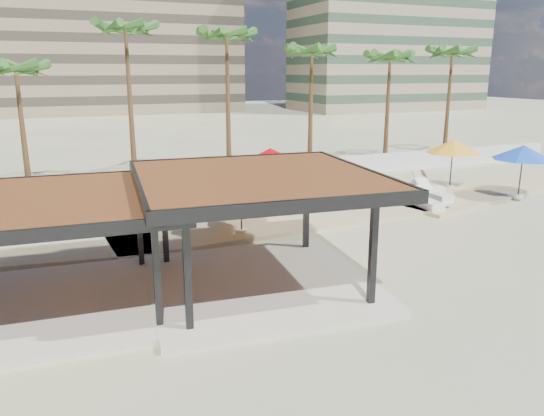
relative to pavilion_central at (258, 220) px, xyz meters
The scene contains 20 objects.
ground 3.00m from the pavilion_central, 16.23° to the right, with size 200.00×200.00×0.00m, color #C5B782.
promenade 8.40m from the pavilion_central, 60.86° to the left, with size 44.45×7.97×0.24m.
boundary_wall 15.64m from the pavilion_central, 82.77° to the left, with size 56.00×0.30×1.20m, color silver.
building_mid 78.59m from the pavilion_central, 85.60° to the left, with size 38.00×16.00×30.40m.
building_east 83.69m from the pavilion_central, 52.64° to the left, with size 32.00×15.00×36.40m.
pavilion_central is the anchor object (origin of this frame).
pavilion_west 5.81m from the pavilion_central, behind, with size 7.06×7.06×3.35m.
umbrella_b 5.39m from the pavilion_central, 76.08° to the left, with size 2.94×2.94×2.54m.
umbrella_c 9.54m from the pavilion_central, 64.95° to the left, with size 4.02×4.02×2.91m.
umbrella_d 17.79m from the pavilion_central, 17.56° to the left, with size 3.81×3.81×2.78m.
umbrella_e 17.48m from the pavilion_central, 29.59° to the left, with size 3.55×3.55×2.77m.
lounger_b 12.64m from the pavilion_central, 27.10° to the left, with size 0.88×2.29×0.85m.
lounger_c 14.45m from the pavilion_central, 28.73° to the left, with size 0.80×2.41×0.91m.
lounger_d 16.28m from the pavilion_central, 32.46° to the left, with size 1.11×2.53×0.92m.
palm_c 19.40m from the pavilion_central, 111.89° to the left, with size 3.00×3.00×7.66m.
palm_d 19.48m from the pavilion_central, 93.26° to the left, with size 3.00×3.00×9.92m.
palm_e 19.54m from the pavilion_central, 74.46° to the left, with size 3.00×3.00×9.66m.
palm_f 21.79m from the pavilion_central, 58.71° to the left, with size 3.00×3.00×8.78m.
palm_g 25.00m from the pavilion_central, 46.12° to the left, with size 3.00×3.00×8.45m.
palm_h 29.83m from the pavilion_central, 38.45° to the left, with size 3.00×3.00×8.87m.
Camera 1 is at (-7.74, -14.23, 6.72)m, focal length 35.00 mm.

